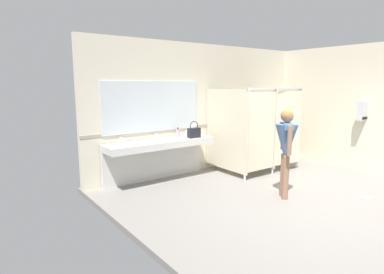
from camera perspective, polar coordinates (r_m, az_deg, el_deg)
ground_plane at (r=6.06m, az=21.17°, el=-11.35°), size 6.15×6.51×0.10m
wall_back at (r=7.72m, az=2.70°, el=5.26°), size 6.15×0.12×2.94m
wall_back_tile_band at (r=7.72m, az=2.97°, el=2.13°), size 6.15×0.01×0.06m
vanity_counter at (r=6.75m, az=-5.98°, el=-2.43°), size 2.36×0.58×0.99m
mirror_panel at (r=6.80m, az=-7.00°, el=5.39°), size 2.26×0.02×1.06m
bathroom_stalls at (r=7.68m, az=11.93°, el=1.70°), size 1.83×1.36×1.95m
paper_towel_dispenser_upper at (r=8.39m, az=28.19°, el=4.12°), size 0.37×0.13×0.44m
person_standing at (r=5.89m, az=16.38°, el=-1.01°), size 0.56×0.56×1.60m
handbag at (r=6.90m, az=0.36°, el=0.86°), size 0.28×0.12×0.36m
soap_dispenser at (r=7.05m, az=-2.54°, el=0.74°), size 0.07×0.07×0.20m
floor_drain_cover at (r=6.72m, az=28.83°, el=-9.34°), size 0.14×0.14×0.01m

